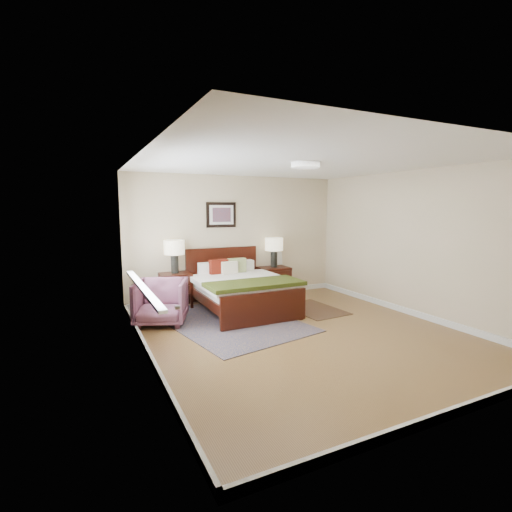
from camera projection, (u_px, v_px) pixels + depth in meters
name	position (u px, v px, depth m)	size (l,w,h in m)	color
floor	(303.00, 333.00, 5.53)	(5.00, 5.00, 0.00)	brown
back_wall	(237.00, 238.00, 7.60)	(4.50, 0.04, 2.50)	#CAB393
front_wall	(467.00, 281.00, 3.14)	(4.50, 0.04, 2.50)	#CAB393
left_wall	(144.00, 260.00, 4.39)	(0.04, 5.00, 2.50)	#CAB393
right_wall	(415.00, 244.00, 6.34)	(0.04, 5.00, 2.50)	#CAB393
ceiling	(305.00, 162.00, 5.21)	(4.50, 5.00, 0.02)	white
window	(139.00, 244.00, 5.03)	(0.11, 2.72, 1.32)	silver
door	(185.00, 311.00, 2.87)	(0.06, 1.00, 2.18)	silver
ceil_fixture	(305.00, 165.00, 5.21)	(0.44, 0.44, 0.08)	white
bed	(240.00, 284.00, 6.70)	(1.62, 1.95, 1.05)	#331107
wall_art	(221.00, 215.00, 7.36)	(0.62, 0.05, 0.50)	black
nightstand_left	(175.00, 280.00, 6.88)	(0.55, 0.49, 0.65)	#331107
nightstand_right	(274.00, 279.00, 7.82)	(0.62, 0.47, 0.62)	#331107
lamp_left	(174.00, 250.00, 6.83)	(0.37, 0.37, 0.61)	black
lamp_right	(274.00, 246.00, 7.74)	(0.37, 0.37, 0.61)	black
armchair	(161.00, 302.00, 5.93)	(0.77, 0.80, 0.72)	#6F3D50
rug_persian	(230.00, 321.00, 6.09)	(1.82, 2.57, 0.01)	#0D1942
rug_navy	(314.00, 309.00, 6.83)	(0.81, 1.21, 0.01)	black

